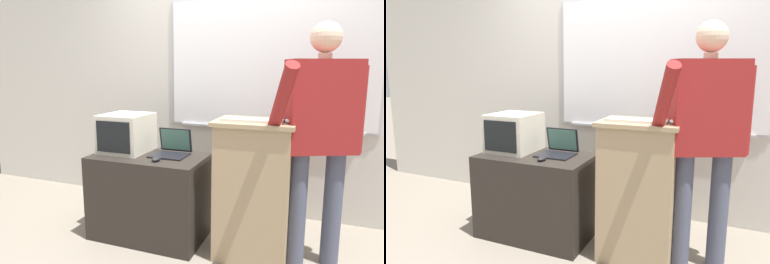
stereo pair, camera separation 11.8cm
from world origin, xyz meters
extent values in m
cube|color=beige|center=(0.00, 1.24, 1.47)|extent=(6.40, 0.12, 2.93)
cube|color=#B7B7BC|center=(0.38, 1.17, 1.47)|extent=(1.95, 0.02, 1.24)
cube|color=white|center=(0.38, 1.16, 1.47)|extent=(1.90, 0.02, 1.19)
cube|color=#B7B7BC|center=(0.38, 1.15, 0.86)|extent=(1.71, 0.04, 0.02)
cube|color=tan|center=(0.43, 0.33, 0.51)|extent=(0.53, 0.39, 1.02)
cube|color=tan|center=(0.43, 0.33, 1.04)|extent=(0.58, 0.43, 0.03)
cube|color=#28231E|center=(-0.45, 0.36, 0.35)|extent=(0.94, 0.57, 0.71)
cylinder|color=#474C60|center=(0.75, 0.33, 0.42)|extent=(0.13, 0.13, 0.85)
cylinder|color=#474C60|center=(0.98, 0.44, 0.42)|extent=(0.13, 0.13, 0.85)
cube|color=maroon|center=(0.87, 0.39, 1.16)|extent=(0.52, 0.39, 0.64)
cylinder|color=beige|center=(0.87, 0.39, 1.50)|extent=(0.09, 0.09, 0.04)
sphere|color=beige|center=(0.87, 0.39, 1.62)|extent=(0.20, 0.20, 0.20)
cylinder|color=maroon|center=(0.63, 0.09, 1.20)|extent=(0.26, 0.43, 0.53)
cylinder|color=maroon|center=(1.10, 0.49, 1.14)|extent=(0.08, 0.08, 0.60)
cube|color=black|center=(-0.29, 0.39, 0.72)|extent=(0.29, 0.24, 0.01)
cube|color=black|center=(-0.29, 0.53, 0.82)|extent=(0.29, 0.05, 0.20)
cube|color=#4C7A6B|center=(-0.29, 0.52, 0.82)|extent=(0.26, 0.04, 0.18)
cube|color=beige|center=(0.41, 0.28, 1.06)|extent=(0.43, 0.14, 0.02)
ellipsoid|color=black|center=(-0.31, 0.21, 0.73)|extent=(0.06, 0.10, 0.03)
ellipsoid|color=#BCBCC1|center=(0.67, 0.29, 1.07)|extent=(0.06, 0.10, 0.03)
cube|color=beige|center=(-0.70, 0.42, 0.87)|extent=(0.38, 0.41, 0.33)
cube|color=black|center=(-0.70, 0.21, 0.87)|extent=(0.31, 0.01, 0.26)
camera|label=1|loc=(0.88, -2.09, 1.41)|focal=32.00mm
camera|label=2|loc=(0.99, -2.05, 1.41)|focal=32.00mm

